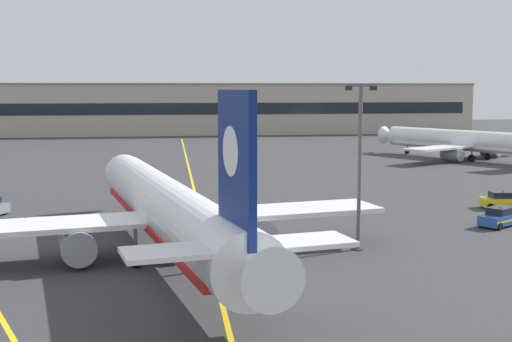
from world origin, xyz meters
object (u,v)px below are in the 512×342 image
Objects in this scene: airliner_foreground at (168,210)px; apron_lamp_post at (360,164)px; airliner_background at (472,142)px; service_car_third at (503,200)px; service_car_fourth at (500,217)px.

airliner_foreground is 3.43× the size of apron_lamp_post.
airliner_background is 2.75× the size of apron_lamp_post.
service_car_third is at bearing -112.09° from airliner_background.
airliner_background is at bearing 66.67° from service_car_fourth.
apron_lamp_post is (13.69, 0.32, 2.94)m from airliner_foreground.
airliner_foreground is 29.07m from service_car_fourth.
service_car_third is (-17.50, -43.13, -2.22)m from airliner_background.
airliner_foreground reaches higher than service_car_third.
apron_lamp_post reaches higher than service_car_third.
service_car_third is at bearing 60.56° from service_car_fourth.
airliner_foreground reaches higher than service_car_fourth.
airliner_foreground is at bearing -130.87° from airliner_background.
airliner_background is at bearing 57.65° from apron_lamp_post.
airliner_foreground is 76.89m from airliner_background.
apron_lamp_post reaches higher than airliner_background.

